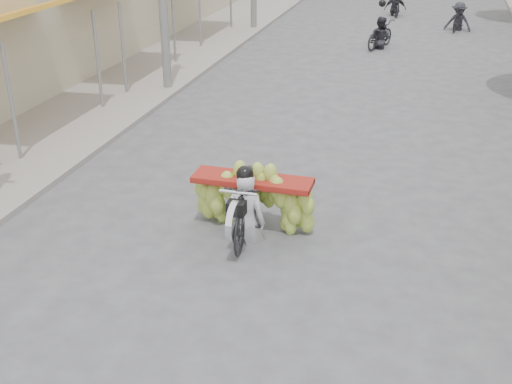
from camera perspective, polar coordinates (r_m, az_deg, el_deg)
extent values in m
cube|color=gray|center=(21.98, -8.67, 11.50)|extent=(4.00, 60.00, 0.12)
cube|color=gold|center=(15.53, -20.43, 14.67)|extent=(1.77, 4.00, 0.53)
cylinder|color=slate|center=(13.97, -20.88, 7.24)|extent=(0.08, 0.08, 2.55)
cylinder|color=slate|center=(16.88, -13.88, 11.10)|extent=(0.08, 0.08, 2.55)
cylinder|color=slate|center=(18.08, -11.74, 12.22)|extent=(0.08, 0.08, 2.55)
cylinder|color=slate|center=(21.27, -7.33, 14.47)|extent=(0.08, 0.08, 2.55)
cylinder|color=slate|center=(23.47, -5.03, 15.59)|extent=(0.08, 0.08, 2.55)
imported|color=black|center=(10.41, -0.84, -1.29)|extent=(0.70, 1.96, 1.13)
cylinder|color=silver|center=(9.83, -1.91, -2.64)|extent=(0.10, 0.66, 0.66)
cube|color=black|center=(9.83, -1.75, -1.45)|extent=(0.28, 0.22, 0.22)
cylinder|color=silver|center=(9.82, -1.60, -0.06)|extent=(0.60, 0.05, 0.05)
cube|color=maroon|center=(10.57, -0.32, 1.06)|extent=(1.99, 0.55, 0.10)
imported|color=silver|center=(10.09, -0.94, 1.80)|extent=(0.65, 0.48, 1.80)
sphere|color=black|center=(9.75, -1.03, 6.41)|extent=(0.28, 0.28, 0.28)
imported|color=black|center=(24.07, 10.95, 13.57)|extent=(1.19, 1.84, 0.97)
imported|color=#26262E|center=(23.95, 11.08, 15.07)|extent=(0.91, 0.72, 1.65)
sphere|color=black|center=(23.88, 11.17, 16.14)|extent=(0.26, 0.26, 0.26)
imported|color=black|center=(27.97, 17.57, 14.59)|extent=(0.88, 1.88, 1.07)
imported|color=#26262E|center=(27.87, 17.74, 15.78)|extent=(1.15, 0.76, 1.65)
imported|color=black|center=(30.73, 12.29, 15.87)|extent=(0.86, 1.63, 0.87)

